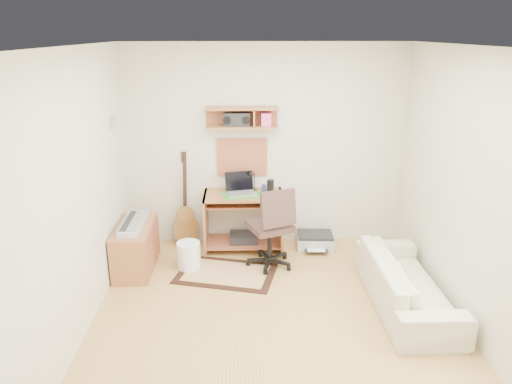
{
  "coord_description": "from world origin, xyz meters",
  "views": [
    {
      "loc": [
        -0.31,
        -4.13,
        2.72
      ],
      "look_at": [
        -0.15,
        1.05,
        1.0
      ],
      "focal_mm": 34.15,
      "sensor_mm": 36.0,
      "label": 1
    }
  ],
  "objects_px": {
    "task_chair": "(270,226)",
    "cabinet": "(135,247)",
    "printer": "(315,241)",
    "desk": "(243,221)",
    "sofa": "(407,275)"
  },
  "relations": [
    {
      "from": "printer",
      "to": "sofa",
      "type": "xyz_separation_m",
      "value": [
        0.73,
        -1.44,
        0.25
      ]
    },
    {
      "from": "task_chair",
      "to": "cabinet",
      "type": "height_order",
      "value": "task_chair"
    },
    {
      "from": "task_chair",
      "to": "printer",
      "type": "distance_m",
      "value": 0.92
    },
    {
      "from": "task_chair",
      "to": "sofa",
      "type": "height_order",
      "value": "task_chair"
    },
    {
      "from": "desk",
      "to": "printer",
      "type": "xyz_separation_m",
      "value": [
        0.94,
        0.0,
        -0.29
      ]
    },
    {
      "from": "cabinet",
      "to": "sofa",
      "type": "xyz_separation_m",
      "value": [
        2.96,
        -0.9,
        0.06
      ]
    },
    {
      "from": "cabinet",
      "to": "sofa",
      "type": "bearing_deg",
      "value": -16.96
    },
    {
      "from": "desk",
      "to": "task_chair",
      "type": "bearing_deg",
      "value": -58.49
    },
    {
      "from": "desk",
      "to": "cabinet",
      "type": "bearing_deg",
      "value": -157.41
    },
    {
      "from": "sofa",
      "to": "desk",
      "type": "bearing_deg",
      "value": 49.29
    },
    {
      "from": "printer",
      "to": "sofa",
      "type": "distance_m",
      "value": 1.64
    },
    {
      "from": "task_chair",
      "to": "cabinet",
      "type": "relative_size",
      "value": 1.15
    },
    {
      "from": "printer",
      "to": "cabinet",
      "type": "bearing_deg",
      "value": -163.65
    },
    {
      "from": "desk",
      "to": "task_chair",
      "type": "relative_size",
      "value": 0.97
    },
    {
      "from": "printer",
      "to": "desk",
      "type": "bearing_deg",
      "value": -177.08
    }
  ]
}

